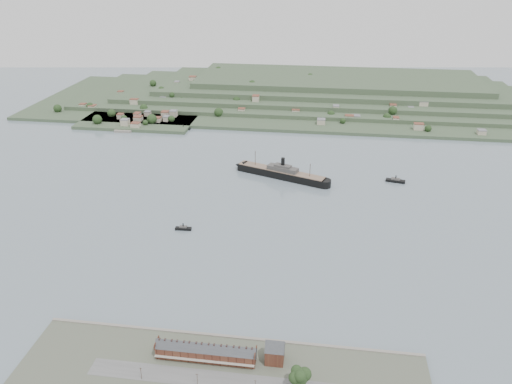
# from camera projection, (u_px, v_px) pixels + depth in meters

# --- Properties ---
(ground) EXTENTS (1400.00, 1400.00, 0.00)m
(ground) POSITION_uv_depth(u_px,v_px,m) (263.00, 219.00, 423.94)
(ground) COLOR slate
(ground) RESTS_ON ground
(terrace_row) EXTENTS (55.60, 9.80, 11.07)m
(terrace_row) POSITION_uv_depth(u_px,v_px,m) (206.00, 352.00, 271.94)
(terrace_row) COLOR #4D261B
(terrace_row) RESTS_ON ground
(gabled_building) EXTENTS (10.40, 10.18, 14.09)m
(gabled_building) POSITION_uv_depth(u_px,v_px,m) (275.00, 352.00, 270.25)
(gabled_building) COLOR #4D261B
(gabled_building) RESTS_ON ground
(far_peninsula) EXTENTS (760.00, 309.00, 30.00)m
(far_peninsula) POSITION_uv_depth(u_px,v_px,m) (313.00, 93.00, 767.04)
(far_peninsula) COLOR #30432D
(far_peninsula) RESTS_ON ground
(steamship) EXTENTS (102.47, 47.69, 25.64)m
(steamship) POSITION_uv_depth(u_px,v_px,m) (279.00, 173.00, 502.41)
(steamship) COLOR black
(steamship) RESTS_ON ground
(tugboat) EXTENTS (13.38, 4.22, 5.94)m
(tugboat) POSITION_uv_depth(u_px,v_px,m) (183.00, 228.00, 406.48)
(tugboat) COLOR black
(tugboat) RESTS_ON ground
(ferry_west) EXTENTS (18.18, 6.07, 6.72)m
(ferry_west) POSITION_uv_depth(u_px,v_px,m) (183.00, 128.00, 641.16)
(ferry_west) COLOR black
(ferry_west) RESTS_ON ground
(ferry_east) EXTENTS (19.35, 8.73, 7.01)m
(ferry_east) POSITION_uv_depth(u_px,v_px,m) (395.00, 180.00, 492.27)
(ferry_east) COLOR black
(ferry_east) RESTS_ON ground
(fig_tree) EXTENTS (11.61, 10.06, 12.96)m
(fig_tree) POSITION_uv_depth(u_px,v_px,m) (300.00, 376.00, 252.22)
(fig_tree) COLOR #3B2A1B
(fig_tree) RESTS_ON ground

